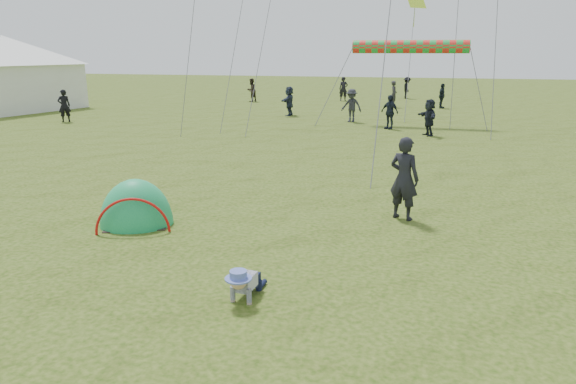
% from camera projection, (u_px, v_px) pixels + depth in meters
% --- Properties ---
extents(ground, '(140.00, 140.00, 0.00)m').
position_uv_depth(ground, '(225.00, 277.00, 8.44)').
color(ground, '#1D3C08').
extents(crawling_toddler, '(0.55, 0.75, 0.55)m').
position_uv_depth(crawling_toddler, '(244.00, 282.00, 7.62)').
color(crawling_toddler, black).
rests_on(crawling_toddler, ground).
extents(popup_tent, '(1.91, 1.77, 1.99)m').
position_uv_depth(popup_tent, '(137.00, 224.00, 11.01)').
color(popup_tent, '#17965C').
rests_on(popup_tent, ground).
extents(standing_adult, '(0.79, 0.67, 1.83)m').
position_uv_depth(standing_adult, '(404.00, 178.00, 11.15)').
color(standing_adult, black).
rests_on(standing_adult, ground).
extents(event_marquee, '(8.43, 8.43, 4.94)m').
position_uv_depth(event_marquee, '(4.00, 70.00, 32.19)').
color(event_marquee, white).
rests_on(event_marquee, ground).
extents(crowd_person_0, '(0.73, 0.57, 1.78)m').
position_uv_depth(crowd_person_0, '(343.00, 89.00, 38.36)').
color(crowd_person_0, black).
rests_on(crowd_person_0, ground).
extents(crowd_person_2, '(1.03, 0.73, 1.62)m').
position_uv_depth(crowd_person_2, '(82.00, 91.00, 37.63)').
color(crowd_person_2, black).
rests_on(crowd_person_2, ground).
extents(crowd_person_5, '(1.06, 1.55, 1.60)m').
position_uv_depth(crowd_person_5, '(429.00, 117.00, 22.44)').
color(crowd_person_5, black).
rests_on(crowd_person_5, ground).
extents(crowd_person_6, '(0.72, 0.72, 1.69)m').
position_uv_depth(crowd_person_6, '(64.00, 106.00, 26.86)').
color(crowd_person_6, black).
rests_on(crowd_person_6, ground).
extents(crowd_person_8, '(0.67, 1.01, 1.59)m').
position_uv_depth(crowd_person_8, '(442.00, 96.00, 33.40)').
color(crowd_person_8, black).
rests_on(crowd_person_8, ground).
extents(crowd_person_9, '(1.23, 0.89, 1.71)m').
position_uv_depth(crowd_person_9, '(352.00, 106.00, 26.86)').
color(crowd_person_9, '#25262E').
rests_on(crowd_person_9, ground).
extents(crowd_person_11, '(0.58, 1.58, 1.67)m').
position_uv_depth(crowd_person_11, '(289.00, 101.00, 29.48)').
color(crowd_person_11, '#252E44').
rests_on(crowd_person_11, ground).
extents(crowd_person_12, '(0.44, 0.65, 1.73)m').
position_uv_depth(crowd_person_12, '(394.00, 94.00, 33.89)').
color(crowd_person_12, '#2A292D').
rests_on(crowd_person_12, ground).
extents(crowd_person_13, '(0.92, 1.01, 1.69)m').
position_uv_depth(crowd_person_13, '(251.00, 90.00, 37.84)').
color(crowd_person_13, '#2D2420').
rests_on(crowd_person_13, ground).
extents(crowd_person_14, '(1.01, 0.84, 1.61)m').
position_uv_depth(crowd_person_14, '(390.00, 112.00, 24.40)').
color(crowd_person_14, '#1A222F').
rests_on(crowd_person_14, ground).
extents(crowd_person_15, '(0.80, 1.17, 1.67)m').
position_uv_depth(crowd_person_15, '(407.00, 88.00, 40.34)').
color(crowd_person_15, black).
rests_on(crowd_person_15, ground).
extents(rainbow_tube_kite, '(5.62, 0.64, 0.64)m').
position_uv_depth(rainbow_tube_kite, '(410.00, 47.00, 25.26)').
color(rainbow_tube_kite, red).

